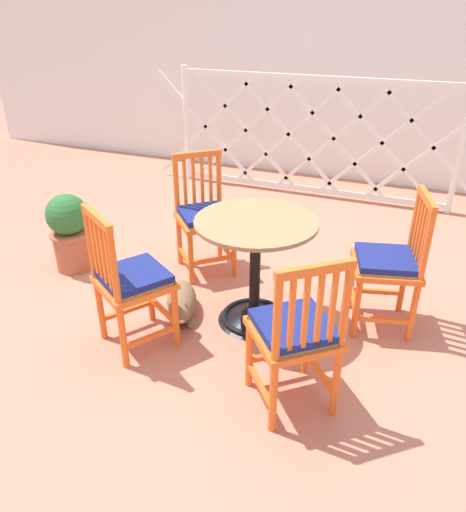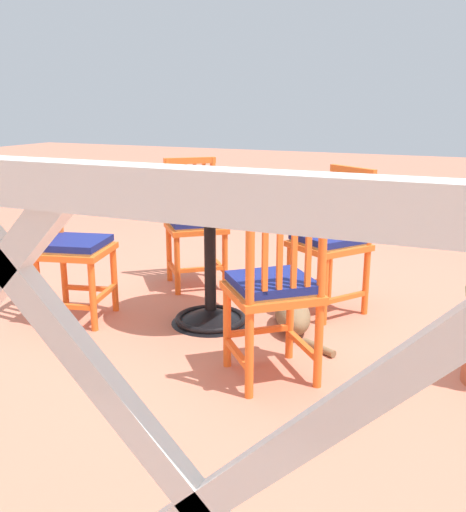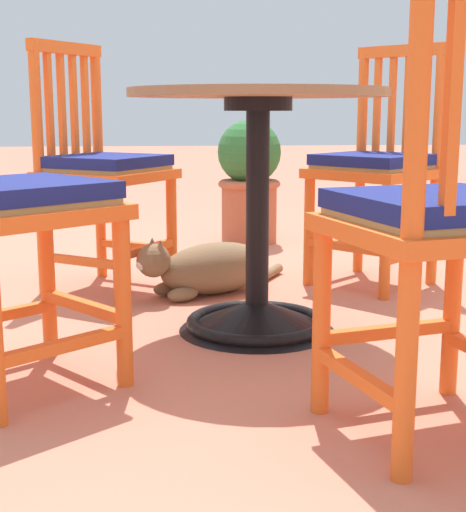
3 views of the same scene
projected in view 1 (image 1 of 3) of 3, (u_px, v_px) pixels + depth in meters
ground_plane at (233, 317)px, 3.32m from camera, size 24.00×24.00×0.00m
building_wall_backdrop at (343, 52)px, 5.36m from camera, size 10.00×0.20×2.80m
lattice_fence_panel at (311, 136)px, 5.11m from camera, size 3.58×0.06×1.28m
cafe_table at (255, 283)px, 3.16m from camera, size 0.76×0.76×0.73m
orange_chair_by_planter at (295, 334)px, 2.42m from camera, size 0.56×0.56×0.91m
orange_chair_tucked_in at (389, 264)px, 3.05m from camera, size 0.49×0.49×0.91m
orange_chair_near_fence at (204, 217)px, 3.71m from camera, size 0.56×0.56×0.91m
orange_chair_at_corner at (131, 281)px, 2.86m from camera, size 0.55×0.55×0.91m
tabby_cat at (181, 303)px, 3.29m from camera, size 0.52×0.59×0.23m
terracotta_planter at (70, 230)px, 3.78m from camera, size 0.32×0.32×0.62m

